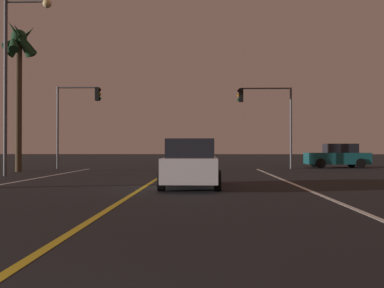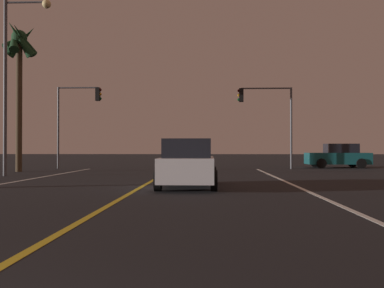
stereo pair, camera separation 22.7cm
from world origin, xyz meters
name	(u,v)px [view 1 (the left image)]	position (x,y,z in m)	size (l,w,h in m)	color
lane_edge_right	(328,198)	(5.58, 10.58, 0.00)	(0.16, 33.16, 0.01)	silver
lane_center_divider	(128,197)	(0.00, 10.58, 0.00)	(0.16, 33.16, 0.01)	gold
car_crossing_side	(338,156)	(11.52, 29.49, 0.82)	(4.30, 2.02, 1.70)	black
car_lead_same_lane	(191,164)	(1.67, 13.63, 0.82)	(2.02, 4.30, 1.70)	black
traffic_light_near_right	(265,108)	(6.16, 27.66, 4.07)	(3.65, 0.36, 5.45)	#4C4C51
traffic_light_near_left	(78,108)	(-6.48, 27.66, 4.12)	(3.06, 0.36, 5.56)	#4C4C51
street_lamp_left_mid	(16,65)	(-7.25, 19.67, 5.54)	(2.39, 0.44, 8.82)	#4C4C51
palm_tree_left_mid	(19,53)	(-8.79, 23.56, 7.00)	(2.00, 2.18, 8.84)	#473826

